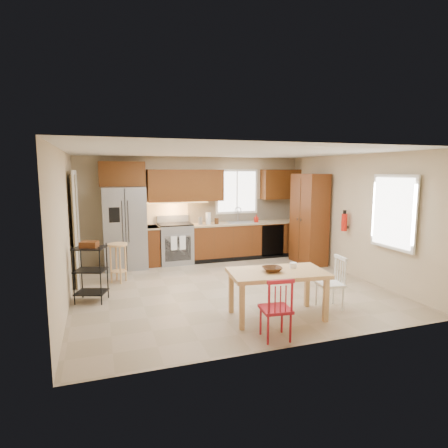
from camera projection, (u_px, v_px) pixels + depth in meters
name	position (u px, v px, depth m)	size (l,w,h in m)	color
floor	(228.00, 288.00, 7.00)	(5.50, 5.50, 0.00)	tan
ceiling	(228.00, 152.00, 6.64)	(5.50, 5.00, 0.02)	silver
wall_back	(194.00, 209.00, 9.17)	(5.50, 0.02, 2.50)	#CCB793
wall_front	(297.00, 248.00, 4.48)	(5.50, 0.02, 2.50)	#CCB793
wall_left	(65.00, 229.00, 5.95)	(0.02, 5.00, 2.50)	#CCB793
wall_right	(354.00, 216.00, 7.69)	(0.02, 5.00, 2.50)	#CCB793
refrigerator	(125.00, 228.00, 8.32)	(0.92, 0.75, 1.82)	gray
range_stove	(175.00, 244.00, 8.81)	(0.76, 0.63, 0.92)	gray
base_cabinet_narrow	(152.00, 246.00, 8.65)	(0.30, 0.60, 0.90)	#5C2A10
base_cabinet_run	(247.00, 240.00, 9.41)	(2.92, 0.60, 0.90)	#5C2A10
dishwasher	(273.00, 240.00, 9.31)	(0.60, 0.02, 0.78)	black
backsplash	(243.00, 210.00, 9.57)	(2.92, 0.03, 0.55)	beige
upper_over_fridge	(122.00, 174.00, 8.34)	(1.00, 0.35, 0.55)	#5F310F
upper_left_block	(186.00, 185.00, 8.84)	(1.80, 0.35, 0.75)	#5F310F
upper_right_block	(281.00, 184.00, 9.63)	(1.00, 0.35, 0.75)	#5F310F
window_back	(237.00, 192.00, 9.44)	(1.12, 0.04, 1.12)	white
sink	(241.00, 224.00, 9.29)	(0.62, 0.46, 0.16)	gray
undercab_glow	(174.00, 203.00, 8.78)	(1.60, 0.30, 0.01)	#FFBF66
soap_bottle	(256.00, 218.00, 9.30)	(0.09, 0.09, 0.19)	red
paper_towel	(208.00, 218.00, 8.95)	(0.12, 0.12, 0.28)	white
canister_steel	(200.00, 221.00, 8.89)	(0.11, 0.11, 0.18)	gray
canister_wood	(217.00, 221.00, 8.99)	(0.10, 0.10, 0.14)	#462512
pantry	(309.00, 219.00, 8.75)	(0.50, 0.95, 2.10)	#5C2A10
fire_extinguisher	(344.00, 222.00, 7.82)	(0.12, 0.12, 0.36)	red
window_right	(394.00, 212.00, 6.56)	(0.04, 1.02, 1.32)	white
doorway	(76.00, 229.00, 7.22)	(0.04, 0.95, 2.10)	#8C7A59
dining_table	(277.00, 295.00, 5.56)	(1.41, 0.80, 0.69)	#DBB46D
chair_red	(276.00, 308.00, 4.83)	(0.39, 0.39, 0.83)	#B21B27
chair_white	(330.00, 283.00, 5.90)	(0.39, 0.39, 0.83)	white
table_bowl	(272.00, 272.00, 5.49)	(0.29, 0.29, 0.07)	#462512
table_jar	(293.00, 267.00, 5.69)	(0.09, 0.09, 0.11)	white
bar_stool	(118.00, 263.00, 7.31)	(0.37, 0.37, 0.77)	#DBB46D
utility_cart	(91.00, 273.00, 6.20)	(0.48, 0.38, 0.97)	black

